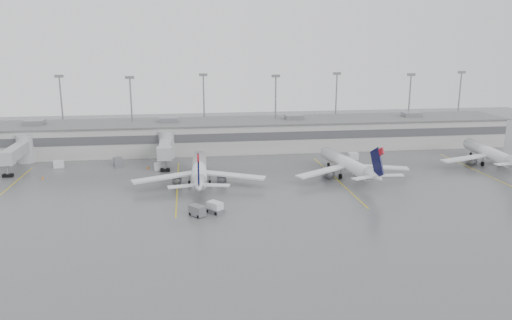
{
  "coord_description": "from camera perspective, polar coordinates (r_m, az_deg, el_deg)",
  "views": [
    {
      "loc": [
        -14.9,
        -79.03,
        30.36
      ],
      "look_at": [
        -0.6,
        24.0,
        5.0
      ],
      "focal_mm": 35.0,
      "sensor_mm": 36.0,
      "label": 1
    }
  ],
  "objects": [
    {
      "name": "cone_c",
      "position": [
        118.36,
        8.2,
        -1.14
      ],
      "size": [
        0.42,
        0.42,
        0.67
      ],
      "primitive_type": "cone",
      "color": "#DE6204",
      "rests_on": "ground"
    },
    {
      "name": "baggage_cart",
      "position": [
        88.6,
        -6.73,
        -5.76
      ],
      "size": [
        3.17,
        3.33,
        1.89
      ],
      "rotation": [
        0.0,
        0.0,
        0.7
      ],
      "color": "slate",
      "rests_on": "ground"
    },
    {
      "name": "terminal",
      "position": [
        140.28,
        -1.67,
        2.94
      ],
      "size": [
        152.0,
        17.0,
        9.45
      ],
      "color": "#9F9F9A",
      "rests_on": "ground"
    },
    {
      "name": "gse_uld_c",
      "position": [
        130.91,
        11.04,
        0.43
      ],
      "size": [
        2.54,
        1.71,
        1.78
      ],
      "primitive_type": "cube",
      "rotation": [
        0.0,
        0.0,
        -0.02
      ],
      "color": "silver",
      "rests_on": "ground"
    },
    {
      "name": "gse_uld_a",
      "position": [
        129.58,
        -21.61,
        -0.45
      ],
      "size": [
        2.55,
        1.9,
        1.66
      ],
      "primitive_type": "cube",
      "rotation": [
        0.0,
        0.0,
        0.15
      ],
      "color": "silver",
      "rests_on": "ground"
    },
    {
      "name": "gse_uld_b",
      "position": [
        120.42,
        -10.93,
        -0.73
      ],
      "size": [
        2.78,
        2.2,
        1.74
      ],
      "primitive_type": "cube",
      "rotation": [
        0.0,
        0.0,
        0.26
      ],
      "color": "silver",
      "rests_on": "ground"
    },
    {
      "name": "cone_b",
      "position": [
        122.2,
        -12.22,
        -0.81
      ],
      "size": [
        0.5,
        0.5,
        0.79
      ],
      "primitive_type": "cone",
      "color": "#DE6204",
      "rests_on": "ground"
    },
    {
      "name": "baggage_tug",
      "position": [
        89.9,
        -4.7,
        -5.55
      ],
      "size": [
        3.52,
        3.67,
        2.04
      ],
      "rotation": [
        0.0,
        0.0,
        0.7
      ],
      "color": "silver",
      "rests_on": "ground"
    },
    {
      "name": "jet_far_right",
      "position": [
        135.0,
        25.27,
        0.69
      ],
      "size": [
        26.59,
        29.94,
        9.69
      ],
      "rotation": [
        0.0,
        0.0,
        -0.11
      ],
      "color": "silver",
      "rests_on": "ground"
    },
    {
      "name": "jet_mid_right",
      "position": [
        113.43,
        10.51,
        -0.46
      ],
      "size": [
        26.84,
        30.29,
        9.84
      ],
      "rotation": [
        0.0,
        0.0,
        0.15
      ],
      "color": "silver",
      "rests_on": "ground"
    },
    {
      "name": "jet_bridge_left",
      "position": [
        133.84,
        -25.38,
        0.95
      ],
      "size": [
        4.0,
        17.2,
        7.0
      ],
      "color": "gray",
      "rests_on": "ground"
    },
    {
      "name": "cone_a",
      "position": [
        120.28,
        -23.21,
        -1.88
      ],
      "size": [
        0.46,
        0.46,
        0.73
      ],
      "primitive_type": "cone",
      "color": "#DE6204",
      "rests_on": "ground"
    },
    {
      "name": "jet_bridge_right",
      "position": [
        127.65,
        -10.24,
        1.5
      ],
      "size": [
        4.0,
        17.2,
        7.0
      ],
      "color": "gray",
      "rests_on": "ground"
    },
    {
      "name": "stand_markings",
      "position": [
        108.44,
        0.32,
        -2.55
      ],
      "size": [
        105.25,
        40.0,
        0.01
      ],
      "color": "gold",
      "rests_on": "ground"
    },
    {
      "name": "jet_mid_left",
      "position": [
        106.38,
        -6.51,
        -1.2
      ],
      "size": [
        28.01,
        31.41,
        10.16
      ],
      "rotation": [
        0.0,
        0.0,
        -0.03
      ],
      "color": "silver",
      "rests_on": "ground"
    },
    {
      "name": "ground",
      "position": [
        85.96,
        2.62,
        -6.99
      ],
      "size": [
        260.0,
        260.0,
        0.0
      ],
      "primitive_type": "plane",
      "color": "#4B4B4D",
      "rests_on": "ground"
    },
    {
      "name": "cone_d",
      "position": [
        138.42,
        21.28,
        0.23
      ],
      "size": [
        0.45,
        0.45,
        0.72
      ],
      "primitive_type": "cone",
      "color": "#DE6204",
      "rests_on": "ground"
    },
    {
      "name": "gse_loader",
      "position": [
        126.57,
        -15.49,
        -0.22
      ],
      "size": [
        2.87,
        3.66,
        2.0
      ],
      "primitive_type": "cube",
      "rotation": [
        0.0,
        0.0,
        0.3
      ],
      "color": "slate",
      "rests_on": "ground"
    },
    {
      "name": "light_masts",
      "position": [
        144.72,
        -1.94,
        6.42
      ],
      "size": [
        142.4,
        8.0,
        20.6
      ],
      "color": "gray",
      "rests_on": "ground"
    }
  ]
}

